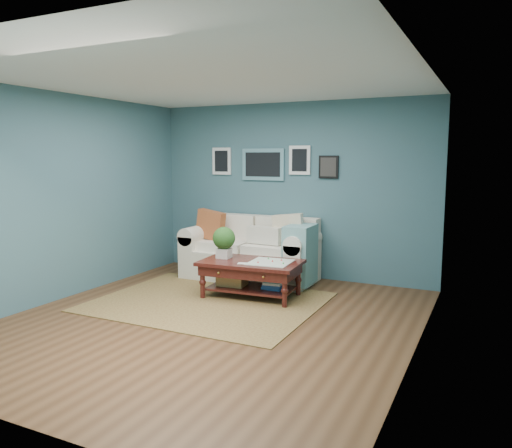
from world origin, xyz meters
The scene contains 4 objects.
room_shell centered at (-0.01, 0.06, 1.36)m, with size 5.00×5.02×2.70m.
area_rug centered at (-0.41, 0.64, 0.01)m, with size 2.80×2.24×0.01m, color brown.
loveseat centered at (-0.39, 2.03, 0.43)m, with size 2.07×0.94×1.06m.
coffee_table centered at (-0.09, 1.10, 0.41)m, with size 1.38×0.87×0.92m.
Camera 1 is at (2.88, -4.73, 1.87)m, focal length 35.00 mm.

